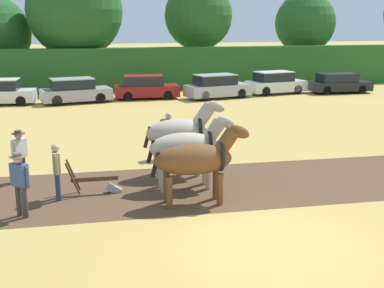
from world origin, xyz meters
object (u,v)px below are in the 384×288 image
at_px(farmer_beside_team, 169,132).
at_px(parked_car_far_right, 339,83).
at_px(draft_horse_trail_left, 181,133).
at_px(parked_car_center_left, 75,91).
at_px(parked_car_center, 146,88).
at_px(parked_car_center_right, 217,87).
at_px(draft_horse_lead_left, 197,159).
at_px(farmer_at_plow, 57,168).
at_px(farmer_onlooker_right, 20,152).
at_px(parked_car_left, 2,92).
at_px(tree_center, 198,16).
at_px(tree_center_left, 75,10).
at_px(tree_center_right, 305,23).
at_px(parked_car_right, 275,83).
at_px(plow, 99,183).
at_px(draft_horse_lead_right, 188,147).
at_px(farmer_onlooker_left, 20,180).

distance_m(farmer_beside_team, parked_car_far_right, 21.07).
distance_m(draft_horse_trail_left, parked_car_center_left, 16.64).
relative_size(parked_car_center, parked_car_center_right, 0.94).
xyz_separation_m(draft_horse_lead_left, farmer_at_plow, (-3.72, 1.29, -0.33)).
relative_size(farmer_onlooker_right, parked_car_center_left, 0.37).
bearing_deg(draft_horse_lead_left, parked_car_center, 88.36).
bearing_deg(parked_car_left, tree_center, 32.43).
height_order(tree_center_left, parked_car_center_right, tree_center_left).
xyz_separation_m(tree_center_right, parked_car_right, (-5.97, -7.41, -4.19)).
distance_m(draft_horse_trail_left, plow, 3.17).
xyz_separation_m(tree_center_right, farmer_onlooker_right, (-22.02, -23.74, -3.99)).
height_order(draft_horse_lead_left, parked_car_center, draft_horse_lead_left).
relative_size(draft_horse_lead_left, parked_car_center, 0.65).
bearing_deg(tree_center_left, draft_horse_lead_right, -84.60).
bearing_deg(draft_horse_trail_left, tree_center_left, 99.68).
bearing_deg(tree_center, draft_horse_lead_left, -105.64).
bearing_deg(parked_car_center_left, tree_center_left, 76.91).
height_order(farmer_onlooker_left, parked_car_center_right, farmer_onlooker_left).
height_order(parked_car_center_right, parked_car_right, parked_car_center_right).
bearing_deg(parked_car_left, farmer_beside_team, -57.00).
distance_m(draft_horse_lead_left, parked_car_left, 20.81).
distance_m(parked_car_center, parked_car_right, 9.34).
bearing_deg(draft_horse_lead_right, parked_car_left, 115.46).
bearing_deg(tree_center_left, parked_car_left, -125.32).
bearing_deg(draft_horse_trail_left, parked_car_left, 117.27).
distance_m(parked_car_left, parked_car_far_right, 23.05).
xyz_separation_m(farmer_onlooker_left, parked_car_right, (15.81, 19.35, -0.24)).
bearing_deg(farmer_onlooker_left, plow, -14.18).
height_order(farmer_at_plow, farmer_onlooker_left, farmer_onlooker_left).
bearing_deg(parked_car_center_right, parked_car_center_left, 166.58).
xyz_separation_m(draft_horse_trail_left, parked_car_far_right, (15.70, 16.21, -0.73)).
xyz_separation_m(plow, farmer_beside_team, (2.79, 3.28, 0.68)).
relative_size(parked_car_center, parked_car_right, 0.98).
height_order(parked_car_left, parked_car_center_left, parked_car_left).
relative_size(plow, farmer_onlooker_right, 0.98).
height_order(draft_horse_trail_left, parked_car_center_left, draft_horse_trail_left).
distance_m(tree_center, parked_car_right, 9.35).
bearing_deg(farmer_at_plow, parked_car_right, 48.10).
bearing_deg(tree_center_right, parked_car_center_left, -158.30).
height_order(farmer_at_plow, parked_car_left, farmer_at_plow).
distance_m(draft_horse_lead_left, parked_car_far_right, 24.68).
xyz_separation_m(parked_car_center_right, parked_car_right, (4.68, 0.96, -0.00)).
height_order(tree_center, parked_car_left, tree_center).
height_order(farmer_beside_team, farmer_onlooker_right, farmer_beside_team).
height_order(tree_center_left, draft_horse_lead_left, tree_center_left).
height_order(draft_horse_trail_left, farmer_onlooker_left, draft_horse_trail_left).
height_order(draft_horse_lead_right, farmer_at_plow, draft_horse_lead_right).
xyz_separation_m(parked_car_center_right, parked_car_far_right, (9.36, 0.29, -0.08)).
bearing_deg(parked_car_left, farmer_onlooker_left, -76.12).
bearing_deg(draft_horse_lead_right, tree_center_right, 60.06).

